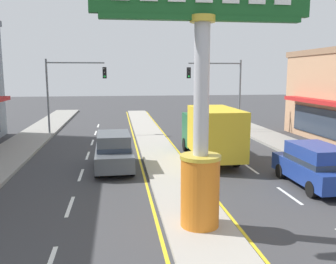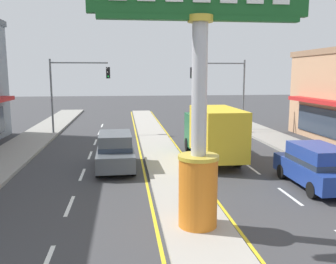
% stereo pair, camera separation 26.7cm
% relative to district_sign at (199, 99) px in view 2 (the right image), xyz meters
% --- Properties ---
extents(median_strip, '(2.28, 52.00, 0.14)m').
position_rel_district_sign_xyz_m(median_strip, '(-0.00, 11.50, -4.16)').
color(median_strip, '#A39E93').
rests_on(median_strip, ground).
extents(sidewalk_right, '(2.94, 60.00, 0.18)m').
position_rel_district_sign_xyz_m(sidewalk_right, '(9.21, 9.50, -4.14)').
color(sidewalk_right, gray).
rests_on(sidewalk_right, ground).
extents(lane_markings, '(9.02, 52.00, 0.01)m').
position_rel_district_sign_xyz_m(lane_markings, '(-0.00, 10.15, -4.23)').
color(lane_markings, silver).
rests_on(lane_markings, ground).
extents(district_sign, '(6.63, 1.30, 8.21)m').
position_rel_district_sign_xyz_m(district_sign, '(0.00, 0.00, 0.00)').
color(district_sign, orange).
rests_on(district_sign, median_strip).
extents(traffic_light_left_side, '(4.86, 0.46, 6.20)m').
position_rel_district_sign_xyz_m(traffic_light_left_side, '(-6.37, 19.63, 0.02)').
color(traffic_light_left_side, slate).
rests_on(traffic_light_left_side, ground).
extents(traffic_light_right_side, '(4.86, 0.46, 6.20)m').
position_rel_district_sign_xyz_m(traffic_light_right_side, '(6.37, 19.78, 0.02)').
color(traffic_light_right_side, slate).
rests_on(traffic_light_right_side, ground).
extents(suv_near_right_lane, '(2.06, 4.65, 1.90)m').
position_rel_district_sign_xyz_m(suv_near_right_lane, '(-2.79, 8.06, -3.25)').
color(suv_near_right_lane, '#4C5156').
rests_on(suv_near_right_lane, ground).
extents(box_truck_far_right_lane, '(2.29, 6.91, 3.12)m').
position_rel_district_sign_xyz_m(box_truck_far_right_lane, '(2.80, 9.25, -2.54)').
color(box_truck_far_right_lane, '#14562D').
rests_on(box_truck_far_right_lane, ground).
extents(suv_near_left_lane, '(1.97, 4.60, 1.90)m').
position_rel_district_sign_xyz_m(suv_near_left_lane, '(6.09, 3.72, -3.25)').
color(suv_near_left_lane, navy).
rests_on(suv_near_left_lane, ground).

